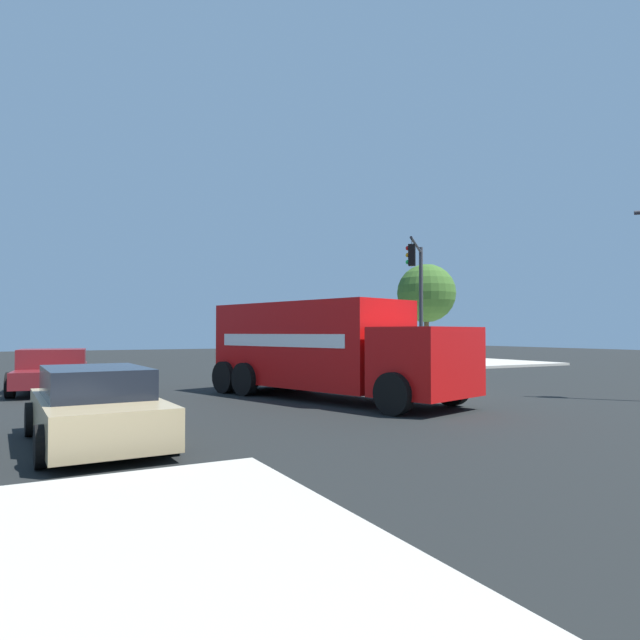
{
  "coord_description": "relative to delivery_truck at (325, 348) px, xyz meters",
  "views": [
    {
      "loc": [
        10.05,
        14.6,
        1.91
      ],
      "look_at": [
        2.79,
        0.96,
        2.26
      ],
      "focal_mm": 31.09,
      "sensor_mm": 36.0,
      "label": 1
    }
  ],
  "objects": [
    {
      "name": "pedestrian_near_corner",
      "position": [
        -15.97,
        -13.96,
        -0.36
      ],
      "size": [
        0.31,
        0.51,
        1.7
      ],
      "color": "#4C4C51",
      "rests_on": "sidewalk_corner_near"
    },
    {
      "name": "delivery_truck",
      "position": [
        0.0,
        0.0,
        0.0
      ],
      "size": [
        4.86,
        8.58,
        2.79
      ],
      "color": "red",
      "rests_on": "ground"
    },
    {
      "name": "picket_fence_run",
      "position": [
        -15.03,
        -18.37,
        -0.85
      ],
      "size": [
        5.14,
        0.05,
        0.95
      ],
      "color": "silver",
      "rests_on": "sidewalk_corner_near"
    },
    {
      "name": "ground_plane",
      "position": [
        -2.36,
        -0.49,
        -1.47
      ],
      "size": [
        100.0,
        100.0,
        0.0
      ],
      "primitive_type": "plane",
      "color": "black"
    },
    {
      "name": "sedan_tan",
      "position": [
        6.61,
        3.89,
        -0.84
      ],
      "size": [
        2.18,
        4.37,
        1.31
      ],
      "color": "tan",
      "rests_on": "ground"
    },
    {
      "name": "pickup_maroon",
      "position": [
        6.9,
        -5.94,
        -0.74
      ],
      "size": [
        2.69,
        5.38,
        1.38
      ],
      "color": "maroon",
      "rests_on": "ground"
    },
    {
      "name": "shade_tree_near",
      "position": [
        -15.6,
        -14.74,
        3.03
      ],
      "size": [
        3.84,
        3.84,
        6.3
      ],
      "color": "brown",
      "rests_on": "sidewalk_corner_near"
    },
    {
      "name": "traffic_light_secondary",
      "position": [
        -9.19,
        -7.43,
        2.75
      ],
      "size": [
        3.31,
        3.46,
        6.16
      ],
      "color": "#38383D",
      "rests_on": "sidewalk_corner_near"
    },
    {
      "name": "sidewalk_corner_near",
      "position": [
        -15.03,
        -13.15,
        -1.4
      ],
      "size": [
        10.94,
        10.94,
        0.14
      ],
      "primitive_type": "cube",
      "color": "#B2ADA0",
      "rests_on": "ground"
    },
    {
      "name": "pedestrian_crossing",
      "position": [
        -17.84,
        -12.6,
        -0.4
      ],
      "size": [
        0.51,
        0.31,
        1.63
      ],
      "color": "#4C4C51",
      "rests_on": "sidewalk_corner_near"
    }
  ]
}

